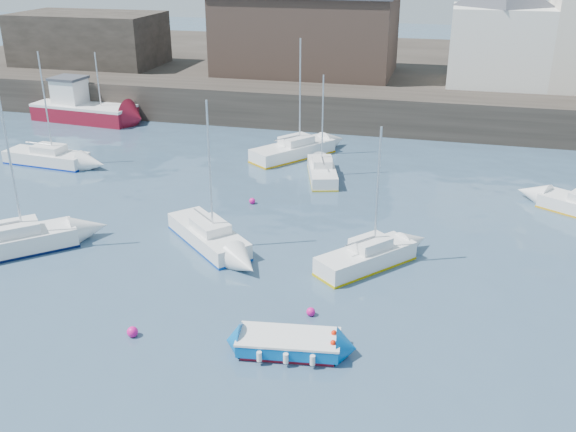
% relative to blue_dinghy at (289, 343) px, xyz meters
% --- Properties ---
extents(water, '(220.00, 220.00, 0.00)m').
position_rel_blue_dinghy_xyz_m(water, '(-2.35, -2.74, -0.41)').
color(water, '#2D4760').
rests_on(water, ground).
extents(quay_wall, '(90.00, 5.00, 3.00)m').
position_rel_blue_dinghy_xyz_m(quay_wall, '(-2.35, 32.26, 1.09)').
color(quay_wall, '#28231E').
rests_on(quay_wall, ground).
extents(land_strip, '(90.00, 32.00, 2.80)m').
position_rel_blue_dinghy_xyz_m(land_strip, '(-2.35, 50.26, 0.99)').
color(land_strip, '#28231E').
rests_on(land_strip, ground).
extents(bldg_east_d, '(11.14, 11.14, 8.95)m').
position_rel_blue_dinghy_xyz_m(bldg_east_d, '(8.65, 38.76, 6.95)').
color(bldg_east_d, white).
rests_on(bldg_east_d, land_strip).
extents(warehouse, '(16.40, 10.40, 7.60)m').
position_rel_blue_dinghy_xyz_m(warehouse, '(-8.35, 40.26, 6.21)').
color(warehouse, '#3D2D26').
rests_on(warehouse, land_strip).
extents(bldg_west, '(14.00, 8.00, 5.00)m').
position_rel_blue_dinghy_xyz_m(bldg_west, '(-30.35, 39.26, 4.89)').
color(bldg_west, '#353028').
rests_on(bldg_west, land_strip).
extents(blue_dinghy, '(4.04, 2.26, 0.73)m').
position_rel_blue_dinghy_xyz_m(blue_dinghy, '(0.00, 0.00, 0.00)').
color(blue_dinghy, maroon).
rests_on(blue_dinghy, ground).
extents(fishing_boat, '(9.17, 4.17, 5.89)m').
position_rel_blue_dinghy_xyz_m(fishing_boat, '(-25.58, 28.79, 0.73)').
color(fishing_boat, maroon).
rests_on(fishing_boat, ground).
extents(sailboat_a, '(5.85, 5.63, 8.00)m').
position_rel_blue_dinghy_xyz_m(sailboat_a, '(-15.33, 4.84, 0.15)').
color(sailboat_a, white).
rests_on(sailboat_a, ground).
extents(sailboat_b, '(5.60, 5.37, 7.57)m').
position_rel_blue_dinghy_xyz_m(sailboat_b, '(-6.26, 8.14, 0.08)').
color(sailboat_b, white).
rests_on(sailboat_b, ground).
extents(sailboat_c, '(4.60, 4.99, 6.79)m').
position_rel_blue_dinghy_xyz_m(sailboat_c, '(1.90, 7.60, 0.11)').
color(sailboat_c, white).
rests_on(sailboat_c, ground).
extents(sailboat_e, '(6.15, 2.43, 7.73)m').
position_rel_blue_dinghy_xyz_m(sailboat_e, '(-21.66, 17.45, 0.09)').
color(sailboat_e, white).
rests_on(sailboat_e, ground).
extents(sailboat_f, '(2.98, 5.36, 6.64)m').
position_rel_blue_dinghy_xyz_m(sailboat_f, '(-2.59, 19.31, 0.06)').
color(sailboat_f, white).
rests_on(sailboat_f, ground).
extents(sailboat_h, '(5.52, 6.37, 8.27)m').
position_rel_blue_dinghy_xyz_m(sailboat_h, '(-5.46, 23.14, 0.13)').
color(sailboat_h, white).
rests_on(sailboat_h, ground).
extents(buoy_near, '(0.44, 0.44, 0.44)m').
position_rel_blue_dinghy_xyz_m(buoy_near, '(-6.20, -0.45, -0.41)').
color(buoy_near, '#E51184').
rests_on(buoy_near, ground).
extents(buoy_mid, '(0.37, 0.37, 0.37)m').
position_rel_blue_dinghy_xyz_m(buoy_mid, '(0.26, 2.75, -0.41)').
color(buoy_mid, '#E51184').
rests_on(buoy_mid, ground).
extents(buoy_far, '(0.37, 0.37, 0.37)m').
position_rel_blue_dinghy_xyz_m(buoy_far, '(-5.71, 13.93, -0.41)').
color(buoy_far, '#E51184').
rests_on(buoy_far, ground).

